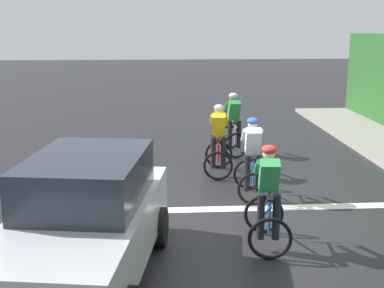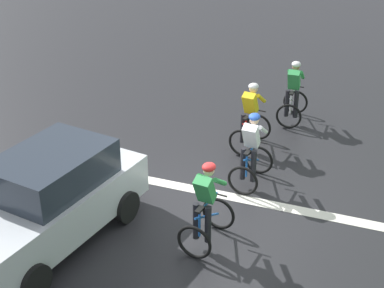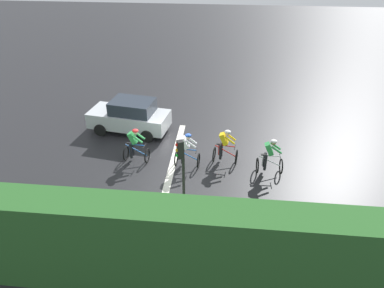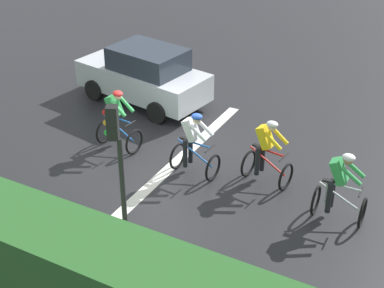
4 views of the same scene
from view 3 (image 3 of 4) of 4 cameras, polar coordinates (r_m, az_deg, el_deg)
ground_plane at (r=16.22m, az=-4.73°, el=-2.78°), size 80.00×80.00×0.00m
sidewalk_kerb at (r=12.02m, az=0.63°, el=-17.33°), size 2.80×18.50×0.12m
stone_wall_low at (r=11.33m, az=0.20°, el=-20.20°), size 0.44×18.50×0.45m
hedge_wall at (r=10.13m, az=0.04°, el=-16.93°), size 1.10×18.50×3.07m
road_marking_stop_line at (r=16.15m, az=-3.05°, el=-2.87°), size 7.00×0.30×0.01m
cyclist_lead at (r=15.37m, az=12.50°, el=-2.09°), size 0.71×1.10×1.66m
cyclist_second at (r=15.76m, az=5.36°, el=-0.48°), size 0.82×1.16×1.66m
cyclist_mid at (r=15.42m, az=-0.93°, el=-1.11°), size 0.75×1.12×1.66m
cyclist_fourth at (r=15.98m, az=-9.28°, el=-0.30°), size 0.79×1.15×1.66m
car_silver at (r=18.46m, az=-10.04°, el=4.50°), size 2.35×4.31×1.76m
traffic_light_near_crossing at (r=11.83m, az=-1.68°, el=-4.12°), size 0.27×0.29×3.34m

